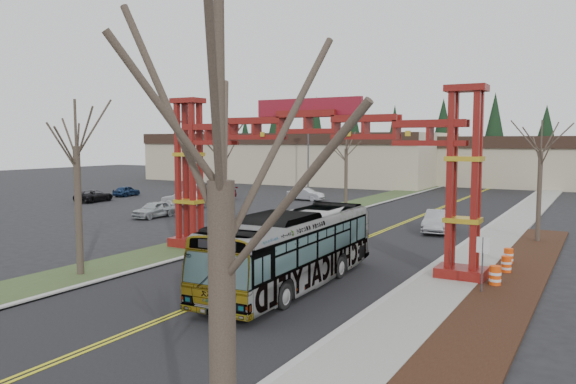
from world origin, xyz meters
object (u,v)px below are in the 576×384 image
Objects in this scene: parked_car_near_a at (154,209)px; parked_car_far_b at (212,188)px; bare_tree_right_near at (221,186)px; bare_tree_median_near at (76,147)px; light_pole_mid at (180,152)px; light_pole_near at (222,155)px; parked_car_near_c at (94,196)px; bare_tree_median_far at (346,149)px; transit_bus at (292,249)px; parked_car_mid_a at (216,192)px; retail_building_west at (299,157)px; parked_car_near_b at (185,199)px; bare_tree_median_mid at (221,153)px; bare_tree_right_far at (541,152)px; barrel_north at (508,257)px; barrel_south at (495,277)px; light_pole_far at (308,150)px; parked_car_far_a at (306,194)px; silver_sedan at (438,221)px; gateway_arch at (308,149)px; street_sign at (483,254)px.

parked_car_near_a is 0.80× the size of parked_car_far_b.
parked_car_far_b is at bearing 127.53° from bare_tree_right_near.
bare_tree_median_near is 41.19m from light_pole_mid.
bare_tree_right_near is 0.91× the size of light_pole_near.
bare_tree_median_far is (25.09, 8.31, 4.98)m from parked_car_near_c.
parked_car_mid_a is (-25.77, 28.55, -0.97)m from transit_bus.
retail_building_west is at bearing -103.21° from parked_car_near_c.
bare_tree_median_mid reaches higher than parked_car_near_b.
parked_car_mid_a is 36.24m from bare_tree_right_far.
parked_car_near_b is at bearing 111.69° from parked_car_near_a.
barrel_north is at bearing 48.51° from transit_bus.
parked_car_mid_a is at bearing 116.69° from bare_tree_median_near.
barrel_south is (28.66, -9.36, -0.21)m from parked_car_near_a.
bare_tree_right_near is at bearing -63.14° from light_pole_far.
bare_tree_right_near is at bearing -150.97° from parked_car_far_a.
parked_car_far_b is (5.06, 13.66, 0.09)m from parked_car_near_c.
silver_sedan is at bearing 61.45° from bare_tree_median_near.
bare_tree_right_far is at bearing -7.87° from light_pole_near.
parked_car_far_a is 0.79× the size of parked_car_far_b.
gateway_arch is 2.05× the size of light_pole_far.
light_pole_near is at bearing -142.02° from bare_tree_median_far.
parked_car_near_b is (-2.78, 7.21, 0.07)m from parked_car_near_a.
parked_car_near_b is (-21.87, 15.97, -5.22)m from gateway_arch.
bare_tree_right_near reaches higher than parked_car_near_a.
barrel_south is at bearing 27.02° from transit_bus.
street_sign is at bearing -20.31° from parked_car_near_a.
street_sign is at bearing -12.56° from gateway_arch.
light_pole_near is at bearing -71.47° from retail_building_west.
barrel_south is (-0.42, -12.68, -5.23)m from bare_tree_right_far.
barrel_north is (-0.17, 4.90, -0.03)m from barrel_south.
parked_car_far_b is at bearing 130.71° from light_pole_near.
bare_tree_median_mid is 32.42m from light_pole_mid.
barrel_north is at bearing -47.12° from bare_tree_median_far.
parked_car_near_b is 0.59× the size of bare_tree_median_far.
light_pole_far is at bearing 125.39° from silver_sedan.
light_pole_mid reaches higher than silver_sedan.
barrel_south is at bearing 91.17° from bare_tree_right_near.
bare_tree_median_mid is (-9.80, 8.10, 3.94)m from transit_bus.
parked_car_mid_a is at bearing 130.77° from light_pole_near.
bare_tree_median_far is at bearing -124.84° from parked_car_far_b.
parked_car_near_b reaches higher than barrel_south.
bare_tree_median_mid is at bearing 42.51° from parked_car_near_b.
bare_tree_right_near is (10.00, -21.11, -0.05)m from gateway_arch.
gateway_arch reaches higher than retail_building_west.
transit_bus is at bearing -151.14° from barrel_south.
bare_tree_right_near is at bearing 33.75° from parked_car_mid_a.
bare_tree_median_far is 0.89× the size of light_pole_near.
bare_tree_median_near is at bearing 25.05° from parked_car_near_b.
light_pole_far is (10.54, 13.04, 0.05)m from light_pole_mid.
silver_sedan is 0.92× the size of parked_car_far_b.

